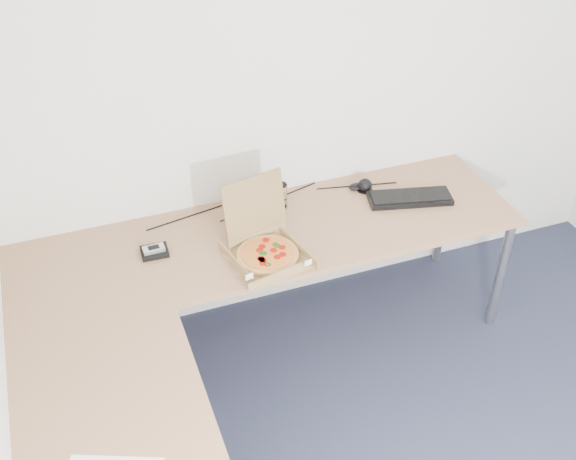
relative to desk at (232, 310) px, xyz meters
name	(u,v)px	position (x,y,z in m)	size (l,w,h in m)	color
room_shell	(563,319)	(0.82, -0.97, 0.55)	(3.50, 3.50, 2.50)	silver
desk	(232,310)	(0.00, 0.00, 0.00)	(2.50, 2.20, 0.73)	#AA7A54
pizza_box	(266,250)	(0.25, 0.26, 0.07)	(0.32, 0.37, 0.33)	#A07E49
drinking_glass	(280,196)	(0.45, 0.63, 0.10)	(0.07, 0.07, 0.13)	silver
keyboard	(410,198)	(1.10, 0.44, 0.04)	(0.43, 0.15, 0.03)	black
mouse	(357,186)	(0.89, 0.64, 0.05)	(0.09, 0.06, 0.03)	black
wallet	(155,252)	(-0.24, 0.46, 0.04)	(0.13, 0.11, 0.02)	black
phone	(154,249)	(-0.24, 0.46, 0.06)	(0.10, 0.05, 0.02)	#B2B5BA
dome_speaker	(365,184)	(0.92, 0.61, 0.07)	(0.08, 0.08, 0.07)	black
cable_bundle	(269,201)	(0.41, 0.68, 0.03)	(0.66, 0.04, 0.01)	black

